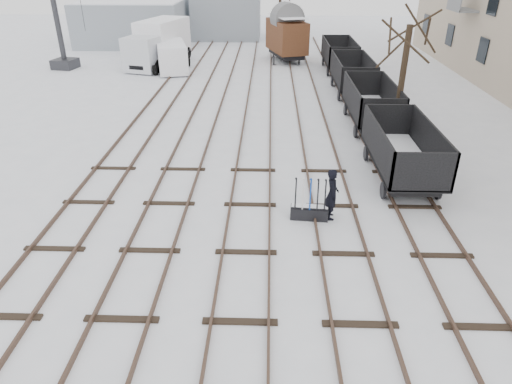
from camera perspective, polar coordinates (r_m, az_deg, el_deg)
ground at (r=14.23m, az=-1.26°, el=-7.62°), size 120.00×120.00×0.00m
tracks at (r=26.55m, az=0.23°, el=9.88°), size 13.90×52.00×0.16m
shed_left at (r=49.89m, az=-15.08°, el=19.80°), size 10.00×8.00×4.10m
shed_right at (r=52.14m, az=-3.65°, el=21.15°), size 7.00×6.00×4.50m
ground_frame at (r=15.92m, az=6.68°, el=-2.42°), size 1.33×0.54×1.49m
worker at (r=15.78m, az=9.49°, el=-0.26°), size 0.44×0.67×1.85m
freight_wagon_a at (r=19.35m, az=17.65°, el=4.03°), size 2.23×5.57×2.28m
freight_wagon_b at (r=25.18m, az=14.12°, el=9.94°), size 2.23×5.57×2.28m
freight_wagon_c at (r=31.23m, az=11.87°, el=13.57°), size 2.23×5.57×2.28m
freight_wagon_d at (r=37.40m, az=10.32°, el=16.01°), size 2.23×5.57×2.28m
box_van_wagon at (r=40.28m, az=3.86°, el=18.98°), size 3.76×5.25×3.62m
lorry at (r=39.47m, az=-12.08°, el=17.80°), size 3.82×7.92×3.45m
panel_van at (r=37.31m, az=-10.51°, el=16.34°), size 3.27×5.22×2.14m
crane at (r=40.50m, az=-23.12°, el=17.12°), size 1.94×4.95×8.31m
tree_near at (r=23.76m, az=17.74°, el=12.92°), size 0.30×0.30×5.31m
tree_far_left at (r=54.02m, az=-3.92°, el=22.73°), size 0.30×0.30×7.03m
tree_far_right at (r=51.26m, az=3.02°, el=22.13°), size 0.30×0.30×6.40m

